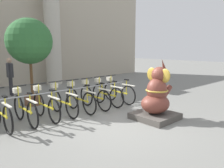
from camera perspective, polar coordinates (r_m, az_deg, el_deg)
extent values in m
plane|color=slate|center=(6.06, 2.30, -10.61)|extent=(60.00, 60.00, 0.00)
cube|color=#B2A893|center=(13.31, -25.20, 12.53)|extent=(20.00, 0.20, 6.00)
cylinder|color=#BCB7A8|center=(13.11, -15.21, 10.95)|extent=(0.90, 0.90, 5.00)
cylinder|color=gray|center=(8.60, 2.40, -1.98)|extent=(0.05, 0.05, 0.75)
cylinder|color=gray|center=(7.12, -11.09, -1.48)|extent=(4.76, 0.04, 0.04)
torus|color=black|center=(5.84, -25.55, -8.54)|extent=(0.05, 0.73, 0.73)
cube|color=yellow|center=(6.29, -26.89, -6.94)|extent=(0.04, 0.88, 0.04)
cube|color=silver|center=(5.74, -25.82, -4.93)|extent=(0.06, 0.61, 0.03)
cylinder|color=yellow|center=(5.86, -26.03, -5.76)|extent=(0.03, 0.03, 0.54)
cube|color=black|center=(5.80, -26.23, -2.98)|extent=(0.08, 0.18, 0.04)
torus|color=black|center=(6.90, -23.16, -5.70)|extent=(0.05, 0.73, 0.73)
torus|color=black|center=(6.01, -20.04, -7.69)|extent=(0.05, 0.73, 0.73)
cube|color=yellow|center=(6.44, -21.74, -6.20)|extent=(0.04, 0.88, 0.04)
cube|color=silver|center=(5.91, -20.25, -4.17)|extent=(0.06, 0.61, 0.03)
cylinder|color=yellow|center=(6.03, -20.55, -5.00)|extent=(0.03, 0.03, 0.54)
cube|color=black|center=(5.97, -20.71, -2.28)|extent=(0.08, 0.18, 0.04)
cylinder|color=yellow|center=(6.80, -23.22, -3.15)|extent=(0.03, 0.03, 0.64)
cylinder|color=black|center=(6.74, -23.40, -0.48)|extent=(0.48, 0.03, 0.03)
cube|color=silver|center=(6.85, -23.60, -1.53)|extent=(0.20, 0.16, 0.14)
torus|color=black|center=(7.09, -18.55, -5.04)|extent=(0.05, 0.73, 0.73)
torus|color=black|center=(6.22, -14.86, -6.85)|extent=(0.05, 0.73, 0.73)
cube|color=yellow|center=(6.64, -16.85, -5.47)|extent=(0.04, 0.88, 0.04)
cube|color=silver|center=(6.13, -15.01, -3.44)|extent=(0.06, 0.61, 0.03)
cylinder|color=yellow|center=(6.24, -15.39, -4.25)|extent=(0.03, 0.03, 0.54)
cube|color=black|center=(6.18, -15.51, -1.63)|extent=(0.08, 0.18, 0.04)
cylinder|color=yellow|center=(6.98, -18.55, -2.55)|extent=(0.03, 0.03, 0.64)
cylinder|color=black|center=(6.92, -18.69, 0.05)|extent=(0.48, 0.03, 0.03)
cube|color=silver|center=(7.04, -18.96, -0.98)|extent=(0.20, 0.16, 0.14)
torus|color=black|center=(7.38, -14.47, -4.29)|extent=(0.05, 0.73, 0.73)
torus|color=black|center=(6.54, -10.42, -5.89)|extent=(0.05, 0.73, 0.73)
cube|color=yellow|center=(6.94, -12.58, -4.64)|extent=(0.04, 0.88, 0.04)
cube|color=silver|center=(6.46, -10.52, -2.63)|extent=(0.06, 0.61, 0.03)
cylinder|color=yellow|center=(6.56, -10.95, -3.42)|extent=(0.03, 0.03, 0.54)
cube|color=black|center=(6.51, -11.03, -0.92)|extent=(0.08, 0.18, 0.04)
cylinder|color=yellow|center=(7.27, -14.42, -1.89)|extent=(0.03, 0.03, 0.64)
cylinder|color=black|center=(7.22, -14.53, 0.61)|extent=(0.48, 0.03, 0.03)
cube|color=silver|center=(7.33, -14.85, -0.38)|extent=(0.20, 0.16, 0.14)
torus|color=black|center=(7.62, -10.34, -3.70)|extent=(0.05, 0.73, 0.73)
torus|color=black|center=(6.83, -5.95, -5.14)|extent=(0.05, 0.73, 0.73)
cube|color=yellow|center=(7.21, -8.28, -4.00)|extent=(0.04, 0.88, 0.04)
cube|color=silver|center=(6.74, -6.00, -2.02)|extent=(0.06, 0.61, 0.03)
cylinder|color=yellow|center=(6.84, -6.48, -2.78)|extent=(0.03, 0.03, 0.54)
cube|color=black|center=(6.79, -6.53, -0.38)|extent=(0.08, 0.18, 0.04)
cylinder|color=yellow|center=(7.52, -10.25, -1.37)|extent=(0.03, 0.03, 0.64)
cylinder|color=black|center=(7.47, -10.32, 1.05)|extent=(0.48, 0.03, 0.03)
cube|color=silver|center=(7.58, -10.69, 0.08)|extent=(0.20, 0.16, 0.14)
torus|color=black|center=(7.94, -6.69, -3.08)|extent=(0.05, 0.73, 0.73)
torus|color=black|center=(7.18, -2.10, -4.37)|extent=(0.05, 0.73, 0.73)
cube|color=yellow|center=(7.54, -4.52, -3.33)|extent=(0.04, 0.88, 0.04)
cube|color=silver|center=(7.10, -2.12, -1.39)|extent=(0.06, 0.61, 0.03)
cylinder|color=yellow|center=(7.20, -2.63, -2.13)|extent=(0.03, 0.03, 0.54)
cube|color=black|center=(7.14, -2.65, 0.16)|extent=(0.08, 0.18, 0.04)
cylinder|color=yellow|center=(7.85, -6.56, -0.84)|extent=(0.03, 0.03, 0.64)
cylinder|color=black|center=(7.79, -6.61, 1.48)|extent=(0.48, 0.03, 0.03)
cube|color=silver|center=(7.90, -7.01, 0.55)|extent=(0.20, 0.16, 0.14)
torus|color=black|center=(8.31, -3.46, -2.47)|extent=(0.05, 0.73, 0.73)
torus|color=black|center=(7.59, 1.20, -3.61)|extent=(0.05, 0.73, 0.73)
cube|color=yellow|center=(7.93, -1.24, -2.66)|extent=(0.04, 0.88, 0.04)
cube|color=silver|center=(7.51, 1.21, -0.79)|extent=(0.06, 0.61, 0.03)
cylinder|color=yellow|center=(7.60, 0.69, -1.49)|extent=(0.03, 0.03, 0.54)
cube|color=black|center=(7.55, 0.70, 0.68)|extent=(0.08, 0.18, 0.04)
cylinder|color=yellow|center=(8.22, -3.31, -0.32)|extent=(0.03, 0.03, 0.64)
cylinder|color=black|center=(8.17, -3.33, 1.89)|extent=(0.48, 0.03, 0.03)
cube|color=silver|center=(8.27, -3.76, 1.00)|extent=(0.20, 0.16, 0.14)
torus|color=black|center=(8.69, -0.44, -1.92)|extent=(0.05, 0.73, 0.73)
torus|color=black|center=(8.00, 4.26, -2.95)|extent=(0.05, 0.73, 0.73)
cube|color=yellow|center=(8.33, 1.81, -2.08)|extent=(0.04, 0.88, 0.04)
cube|color=silver|center=(7.93, 4.29, -0.27)|extent=(0.06, 0.61, 0.03)
cylinder|color=yellow|center=(8.02, 3.77, -0.94)|extent=(0.03, 0.03, 0.54)
cube|color=black|center=(7.97, 3.79, 1.12)|extent=(0.08, 0.18, 0.04)
cylinder|color=yellow|center=(8.61, -0.27, 0.13)|extent=(0.03, 0.03, 0.64)
cylinder|color=black|center=(8.56, -0.27, 2.25)|extent=(0.48, 0.03, 0.03)
cube|color=silver|center=(8.65, -0.71, 1.39)|extent=(0.20, 0.16, 0.14)
cube|color=#4C4742|center=(6.63, 11.14, -8.19)|extent=(1.15, 1.15, 0.18)
ellipsoid|color=brown|center=(6.53, 11.25, -5.05)|extent=(0.89, 0.78, 0.58)
ellipsoid|color=brown|center=(6.49, 11.64, -1.60)|extent=(0.63, 0.58, 0.73)
sphere|color=brown|center=(6.50, 12.31, 2.37)|extent=(0.47, 0.47, 0.47)
ellipsoid|color=#B79333|center=(6.59, 10.33, 2.52)|extent=(0.08, 0.33, 0.40)
ellipsoid|color=#B79333|center=(6.32, 13.71, 2.11)|extent=(0.08, 0.33, 0.40)
cone|color=brown|center=(6.65, 13.43, 4.22)|extent=(0.40, 0.17, 0.59)
cylinder|color=brown|center=(6.81, 12.16, -1.78)|extent=(0.47, 0.16, 0.42)
cylinder|color=brown|center=(6.66, 13.99, -2.09)|extent=(0.47, 0.16, 0.42)
torus|color=#B79333|center=(6.49, 11.64, -1.60)|extent=(0.66, 0.66, 0.05)
cylinder|color=#28282D|center=(10.60, -25.01, -0.54)|extent=(0.11, 0.11, 0.81)
cylinder|color=#28282D|center=(10.44, -24.73, -0.66)|extent=(0.11, 0.11, 0.81)
cube|color=#333338|center=(10.43, -25.14, 3.24)|extent=(0.20, 0.32, 0.61)
sphere|color=tan|center=(10.40, -25.30, 5.61)|extent=(0.22, 0.22, 0.22)
cylinder|color=#333338|center=(10.62, -25.47, 3.47)|extent=(0.07, 0.07, 0.55)
cylinder|color=#333338|center=(10.24, -24.82, 3.33)|extent=(0.07, 0.07, 0.55)
cylinder|color=brown|center=(8.58, -19.96, -3.88)|extent=(0.59, 0.59, 0.37)
cylinder|color=brown|center=(8.44, -20.28, 1.63)|extent=(0.10, 0.10, 1.30)
sphere|color=#2D6633|center=(8.37, -20.79, 10.43)|extent=(1.61, 1.61, 1.61)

